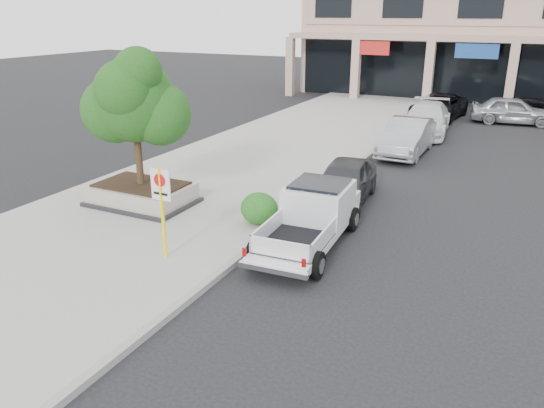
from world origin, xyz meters
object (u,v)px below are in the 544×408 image
(no_parking_sign, at_px, (162,201))
(lot_car_a, at_px, (513,110))
(planter_tree, at_px, (141,101))
(pickup_truck, at_px, (308,219))
(curb_car_b, at_px, (407,137))
(planter, at_px, (142,194))
(curb_car_a, at_px, (344,181))
(lot_car_d, at_px, (536,110))
(curb_car_c, at_px, (426,119))
(curb_car_d, at_px, (438,107))

(no_parking_sign, height_order, lot_car_a, no_parking_sign)
(planter_tree, bearing_deg, pickup_truck, -5.41)
(planter_tree, bearing_deg, lot_car_a, 64.07)
(pickup_truck, xyz_separation_m, curb_car_b, (0.11, 10.93, -0.00))
(planter, relative_size, curb_car_a, 0.78)
(planter, bearing_deg, planter_tree, 48.97)
(planter, distance_m, planter_tree, 2.95)
(pickup_truck, bearing_deg, lot_car_d, 73.80)
(pickup_truck, bearing_deg, curb_car_c, 86.65)
(no_parking_sign, relative_size, curb_car_c, 0.43)
(lot_car_a, bearing_deg, lot_car_d, -46.24)
(pickup_truck, distance_m, curb_car_a, 3.84)
(planter, bearing_deg, curb_car_a, 31.69)
(curb_car_a, relative_size, curb_car_b, 0.88)
(planter_tree, xyz_separation_m, curb_car_d, (5.61, 19.44, -2.70))
(planter_tree, distance_m, curb_car_a, 6.90)
(lot_car_a, bearing_deg, curb_car_d, 88.18)
(lot_car_d, bearing_deg, curb_car_d, 103.34)
(planter_tree, distance_m, no_parking_sign, 4.56)
(planter, height_order, curb_car_b, curb_car_b)
(no_parking_sign, distance_m, lot_car_a, 23.73)
(lot_car_a, distance_m, lot_car_d, 1.76)
(planter_tree, distance_m, curb_car_c, 16.26)
(pickup_truck, distance_m, curb_car_c, 15.51)
(curb_car_b, xyz_separation_m, curb_car_c, (-0.07, 4.58, 0.01))
(curb_car_c, relative_size, lot_car_d, 1.12)
(curb_car_c, bearing_deg, lot_car_d, 45.66)
(curb_car_b, height_order, curb_car_d, curb_car_b)
(curb_car_d, bearing_deg, lot_car_d, 24.13)
(curb_car_d, bearing_deg, curb_car_c, -81.62)
(no_parking_sign, bearing_deg, curb_car_b, 77.72)
(no_parking_sign, height_order, pickup_truck, no_parking_sign)
(pickup_truck, xyz_separation_m, lot_car_d, (4.99, 21.63, -0.11))
(curb_car_c, height_order, curb_car_d, curb_car_c)
(planter, distance_m, curb_car_d, 20.42)
(no_parking_sign, xyz_separation_m, curb_car_c, (2.85, 17.98, -0.85))
(planter_tree, relative_size, lot_car_a, 0.90)
(curb_car_c, bearing_deg, curb_car_a, -97.04)
(pickup_truck, distance_m, lot_car_a, 20.65)
(pickup_truck, height_order, curb_car_a, pickup_truck)
(curb_car_b, bearing_deg, pickup_truck, -90.04)
(no_parking_sign, distance_m, curb_car_a, 6.84)
(curb_car_c, bearing_deg, planter, -116.70)
(curb_car_b, relative_size, curb_car_c, 0.87)
(curb_car_d, bearing_deg, planter, -100.10)
(curb_car_b, height_order, lot_car_a, curb_car_b)
(no_parking_sign, xyz_separation_m, curb_car_a, (2.50, 6.29, -0.93))
(planter, relative_size, curb_car_b, 0.68)
(pickup_truck, xyz_separation_m, curb_car_d, (-0.13, 19.98, -0.06))
(pickup_truck, bearing_deg, curb_car_a, 91.38)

